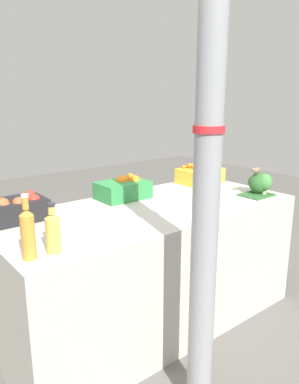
{
  "coord_description": "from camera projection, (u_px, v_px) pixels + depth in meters",
  "views": [
    {
      "loc": [
        -1.41,
        -1.77,
        1.49
      ],
      "look_at": [
        0.0,
        0.0,
        0.9
      ],
      "focal_mm": 35.0,
      "sensor_mm": 36.0,
      "label": 1
    }
  ],
  "objects": [
    {
      "name": "juice_bottle_amber",
      "position": [
        28.0,
        232.0,
        1.59
      ],
      "size": [
        0.06,
        0.06,
        0.29
      ],
      "color": "gold",
      "rests_on": "market_table"
    },
    {
      "name": "carrot_crate",
      "position": [
        200.0,
        175.0,
        3.01
      ],
      "size": [
        0.34,
        0.25,
        0.16
      ],
      "color": "gold",
      "rests_on": "market_table"
    },
    {
      "name": "broccoli_pile",
      "position": [
        259.0,
        183.0,
        2.66
      ],
      "size": [
        0.24,
        0.2,
        0.15
      ],
      "color": "#2D602D",
      "rests_on": "market_table"
    },
    {
      "name": "apple_crate",
      "position": [
        13.0,
        208.0,
        2.1
      ],
      "size": [
        0.34,
        0.24,
        0.15
      ],
      "color": "black",
      "rests_on": "market_table"
    },
    {
      "name": "juice_bottle_golden",
      "position": [
        53.0,
        232.0,
        1.67
      ],
      "size": [
        0.07,
        0.07,
        0.23
      ],
      "color": "gold",
      "rests_on": "market_table"
    },
    {
      "name": "ground_plane",
      "position": [
        150.0,
        318.0,
        2.56
      ],
      "size": [
        10.0,
        10.0,
        0.0
      ],
      "primitive_type": "plane",
      "color": "#605E59"
    },
    {
      "name": "orange_crate",
      "position": [
        124.0,
        188.0,
        2.56
      ],
      "size": [
        0.34,
        0.24,
        0.16
      ],
      "color": "#2D8442",
      "rests_on": "market_table"
    },
    {
      "name": "sparrow_bird",
      "position": [
        256.0,
        170.0,
        2.6
      ],
      "size": [
        0.14,
        0.05,
        0.05
      ],
      "rotation": [
        0.0,
        0.0,
        -2.94
      ],
      "color": "#4C3D2D",
      "rests_on": "broccoli_pile"
    },
    {
      "name": "support_pole",
      "position": [
        209.0,
        131.0,
        1.52
      ],
      "size": [
        0.13,
        0.13,
        2.68
      ],
      "color": "gray",
      "rests_on": "ground_plane"
    },
    {
      "name": "market_table",
      "position": [
        150.0,
        265.0,
        2.46
      ],
      "size": [
        1.94,
        0.86,
        0.8
      ],
      "primitive_type": "cube",
      "color": "#B7B2A8",
      "rests_on": "ground_plane"
    }
  ]
}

